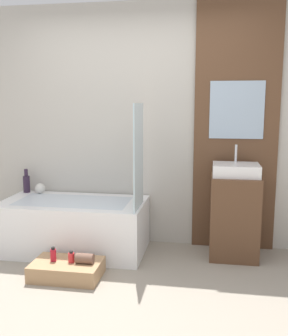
{
  "coord_description": "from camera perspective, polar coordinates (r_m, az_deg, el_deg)",
  "views": [
    {
      "loc": [
        0.78,
        -2.66,
        1.56
      ],
      "look_at": [
        0.21,
        0.69,
        0.99
      ],
      "focal_mm": 42.0,
      "sensor_mm": 36.0,
      "label": 1
    }
  ],
  "objects": [
    {
      "name": "ground_plane",
      "position": [
        3.18,
        -6.24,
        -19.89
      ],
      "size": [
        12.0,
        12.0,
        0.0
      ],
      "primitive_type": "plane",
      "color": "gray"
    },
    {
      "name": "wall_tiled_back",
      "position": [
        4.32,
        -0.85,
        6.09
      ],
      "size": [
        4.2,
        0.06,
        2.6
      ],
      "primitive_type": "cube",
      "color": "#B7B2A8",
      "rests_on": "ground_plane"
    },
    {
      "name": "wall_wood_accent",
      "position": [
        4.21,
        13.2,
        5.88
      ],
      "size": [
        0.86,
        0.04,
        2.6
      ],
      "color": "brown",
      "rests_on": "ground_plane"
    },
    {
      "name": "bathtub",
      "position": [
        4.25,
        -10.12,
        -8.24
      ],
      "size": [
        1.5,
        0.77,
        0.54
      ],
      "color": "white",
      "rests_on": "ground_plane"
    },
    {
      "name": "glass_shower_screen",
      "position": [
        3.77,
        -0.8,
        1.7
      ],
      "size": [
        0.01,
        0.47,
        1.01
      ],
      "primitive_type": "cube",
      "color": "silver",
      "rests_on": "bathtub"
    },
    {
      "name": "wooden_step_bench",
      "position": [
        3.71,
        -11.14,
        -14.27
      ],
      "size": [
        0.62,
        0.39,
        0.15
      ],
      "primitive_type": "cube",
      "color": "#A87F56",
      "rests_on": "ground_plane"
    },
    {
      "name": "vanity_cabinet",
      "position": [
        4.11,
        12.94,
        -6.86
      ],
      "size": [
        0.48,
        0.47,
        0.84
      ],
      "primitive_type": "cube",
      "color": "brown",
      "rests_on": "ground_plane"
    },
    {
      "name": "sink",
      "position": [
        4.0,
        13.19,
        -0.26
      ],
      "size": [
        0.45,
        0.36,
        0.3
      ],
      "color": "white",
      "rests_on": "vanity_cabinet"
    },
    {
      "name": "vase_tall_dark",
      "position": [
        4.68,
        -16.68,
        -2.08
      ],
      "size": [
        0.08,
        0.08,
        0.27
      ],
      "color": "#2D1E33",
      "rests_on": "bathtub"
    },
    {
      "name": "vase_round_light",
      "position": [
        4.6,
        -14.85,
        -2.87
      ],
      "size": [
        0.11,
        0.11,
        0.11
      ],
      "primitive_type": "sphere",
      "color": "silver",
      "rests_on": "bathtub"
    },
    {
      "name": "bottle_soap_primary",
      "position": [
        3.71,
        -13.03,
        -12.17
      ],
      "size": [
        0.05,
        0.05,
        0.13
      ],
      "color": "#B21928",
      "rests_on": "wooden_step_bench"
    },
    {
      "name": "bottle_soap_secondary",
      "position": [
        3.65,
        -10.5,
        -12.62
      ],
      "size": [
        0.06,
        0.06,
        0.11
      ],
      "color": "red",
      "rests_on": "wooden_step_bench"
    },
    {
      "name": "towel_roll",
      "position": [
        3.62,
        -8.62,
        -12.85
      ],
      "size": [
        0.16,
        0.09,
        0.09
      ],
      "primitive_type": "cylinder",
      "rotation": [
        0.0,
        1.57,
        0.0
      ],
      "color": "brown",
      "rests_on": "wooden_step_bench"
    }
  ]
}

